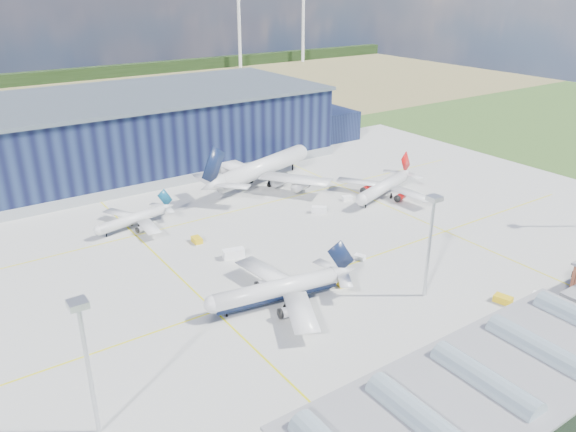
# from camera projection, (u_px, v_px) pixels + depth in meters

# --- Properties ---
(ground) EXTENTS (600.00, 600.00, 0.00)m
(ground) POSITION_uv_depth(u_px,v_px,m) (304.00, 256.00, 138.31)
(ground) COLOR #2C4F1D
(ground) RESTS_ON ground
(apron) EXTENTS (220.00, 160.00, 0.08)m
(apron) POSITION_uv_depth(u_px,v_px,m) (282.00, 241.00, 145.89)
(apron) COLOR gray
(apron) RESTS_ON ground
(farmland) EXTENTS (600.00, 220.00, 0.01)m
(farmland) POSITION_uv_depth(u_px,v_px,m) (66.00, 105.00, 305.27)
(farmland) COLOR #94814F
(farmland) RESTS_ON ground
(treeline) EXTENTS (600.00, 8.00, 8.00)m
(treeline) POSITION_uv_depth(u_px,v_px,m) (33.00, 78.00, 364.43)
(treeline) COLOR black
(treeline) RESTS_ON ground
(hangar) EXTENTS (145.00, 62.00, 26.10)m
(hangar) POSITION_uv_depth(u_px,v_px,m) (160.00, 130.00, 207.22)
(hangar) COLOR black
(hangar) RESTS_ON ground
(glass_concourse) EXTENTS (78.00, 23.00, 8.60)m
(glass_concourse) POSITION_uv_depth(u_px,v_px,m) (497.00, 388.00, 87.98)
(glass_concourse) COLOR black
(glass_concourse) RESTS_ON ground
(light_mast_west) EXTENTS (2.60, 2.60, 23.00)m
(light_mast_west) POSITION_uv_depth(u_px,v_px,m) (85.00, 348.00, 78.17)
(light_mast_west) COLOR silver
(light_mast_west) RESTS_ON ground
(light_mast_center) EXTENTS (2.60, 2.60, 23.00)m
(light_mast_center) POSITION_uv_depth(u_px,v_px,m) (431.00, 230.00, 114.79)
(light_mast_center) COLOR silver
(light_mast_center) RESTS_ON ground
(airliner_navy) EXTENTS (39.98, 39.35, 11.40)m
(airliner_navy) POSITION_uv_depth(u_px,v_px,m) (276.00, 281.00, 115.28)
(airliner_navy) COLOR silver
(airliner_navy) RESTS_ON ground
(airliner_red) EXTENTS (43.20, 42.73, 11.16)m
(airliner_red) POSITION_uv_depth(u_px,v_px,m) (383.00, 181.00, 172.84)
(airliner_red) COLOR silver
(airliner_red) RESTS_ON ground
(airliner_widebody) EXTENTS (67.83, 67.13, 17.43)m
(airliner_widebody) POSITION_uv_depth(u_px,v_px,m) (263.00, 158.00, 184.20)
(airliner_widebody) COLOR silver
(airliner_widebody) RESTS_ON ground
(airliner_regional) EXTENTS (30.16, 29.74, 8.30)m
(airliner_regional) POSITION_uv_depth(u_px,v_px,m) (131.00, 214.00, 151.91)
(airliner_regional) COLOR silver
(airliner_regional) RESTS_ON ground
(gse_tug_a) EXTENTS (3.05, 4.08, 1.52)m
(gse_tug_a) POSITION_uv_depth(u_px,v_px,m) (503.00, 299.00, 117.93)
(gse_tug_a) COLOR gold
(gse_tug_a) RESTS_ON ground
(gse_tug_b) EXTENTS (2.54, 3.23, 1.23)m
(gse_tug_b) POSITION_uv_depth(u_px,v_px,m) (341.00, 283.00, 124.59)
(gse_tug_b) COLOR gold
(gse_tug_b) RESTS_ON ground
(gse_van_a) EXTENTS (5.64, 3.45, 2.29)m
(gse_van_a) POSITION_uv_depth(u_px,v_px,m) (234.00, 253.00, 136.88)
(gse_van_a) COLOR white
(gse_van_a) RESTS_ON ground
(gse_cart_a) EXTENTS (2.63, 3.11, 1.14)m
(gse_cart_a) POSITION_uv_depth(u_px,v_px,m) (360.00, 257.00, 136.32)
(gse_cart_a) COLOR white
(gse_cart_a) RESTS_ON ground
(gse_van_b) EXTENTS (4.47, 4.26, 1.95)m
(gse_van_b) POSITION_uv_depth(u_px,v_px,m) (319.00, 210.00, 163.43)
(gse_van_b) COLOR white
(gse_van_b) RESTS_ON ground
(gse_tug_c) EXTENTS (2.27, 3.44, 1.45)m
(gse_tug_c) POSITION_uv_depth(u_px,v_px,m) (197.00, 240.00, 144.99)
(gse_tug_c) COLOR gold
(gse_tug_c) RESTS_ON ground
(gse_cart_b) EXTENTS (3.49, 2.81, 1.32)m
(gse_cart_b) POSITION_uv_depth(u_px,v_px,m) (347.00, 198.00, 173.00)
(gse_cart_b) COLOR white
(gse_cart_b) RESTS_ON ground
(gse_van_c) EXTENTS (5.24, 3.81, 2.28)m
(gse_van_c) POSITION_uv_depth(u_px,v_px,m) (536.00, 301.00, 116.62)
(gse_van_c) COLOR white
(gse_van_c) RESTS_ON ground
(car_b) EXTENTS (4.20, 2.70, 1.31)m
(car_b) POSITION_uv_depth(u_px,v_px,m) (489.00, 324.00, 109.73)
(car_b) COLOR #99999E
(car_b) RESTS_ON ground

